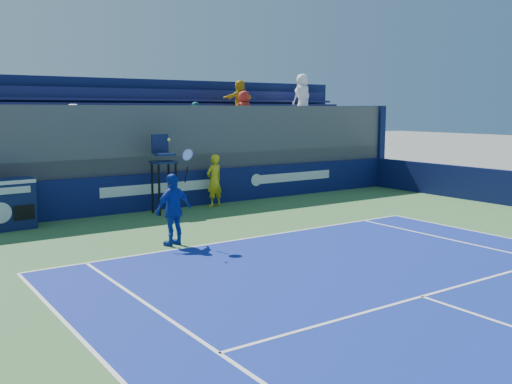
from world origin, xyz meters
TOP-DOWN VIEW (x-y plane):
  - ball_person at (1.78, 16.55)m, footprint 0.73×0.57m
  - back_hoarding at (0.00, 17.10)m, footprint 20.40×0.21m
  - match_clock at (-4.71, 16.49)m, footprint 1.37×0.82m
  - umpire_chair at (-0.18, 16.32)m, footprint 0.73×0.73m
  - tennis_player at (-1.84, 12.29)m, footprint 1.09×0.64m
  - stadium_seating at (0.04, 19.15)m, footprint 21.00×4.05m

SIDE VIEW (x-z plane):
  - back_hoarding at x=0.00m, z-range 0.00..1.20m
  - match_clock at x=-4.71m, z-range 0.04..1.44m
  - tennis_player at x=-1.84m, z-range -0.40..2.17m
  - ball_person at x=1.78m, z-range 0.01..1.77m
  - umpire_chair at x=-0.18m, z-range 0.29..2.77m
  - stadium_seating at x=0.04m, z-range -0.53..4.22m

